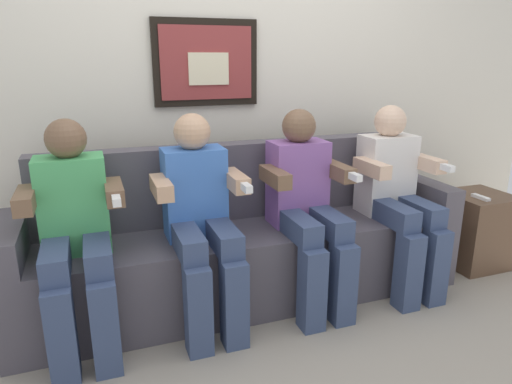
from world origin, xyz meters
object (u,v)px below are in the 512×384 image
object	(u,v)px
person_left_center	(200,215)
person_right_center	(306,203)
couch	(246,247)
person_rightmost	(397,192)
person_leftmost	(75,229)
side_table_right	(475,229)
spare_remote_on_table	(481,197)

from	to	relation	value
person_left_center	person_right_center	xyz separation A→B (m)	(0.60, 0.00, 0.00)
couch	person_rightmost	bearing A→B (deg)	-10.57
person_leftmost	couch	bearing A→B (deg)	10.58
person_right_center	person_rightmost	world-z (taller)	same
person_right_center	side_table_right	world-z (taller)	person_right_center
person_right_center	spare_remote_on_table	distance (m)	1.25
person_right_center	person_leftmost	bearing A→B (deg)	180.00
person_right_center	person_left_center	bearing A→B (deg)	180.00
couch	person_right_center	bearing A→B (deg)	-29.22
person_right_center	spare_remote_on_table	size ratio (longest dim) A/B	8.54
side_table_right	spare_remote_on_table	distance (m)	0.28
person_leftmost	spare_remote_on_table	xyz separation A→B (m)	(2.45, -0.02, -0.10)
person_left_center	couch	bearing A→B (deg)	29.30
person_leftmost	person_left_center	distance (m)	0.60
couch	person_rightmost	world-z (taller)	person_rightmost
couch	person_leftmost	bearing A→B (deg)	-169.42
person_right_center	spare_remote_on_table	bearing A→B (deg)	-0.80
person_leftmost	side_table_right	bearing A→B (deg)	1.38
person_left_center	side_table_right	size ratio (longest dim) A/B	2.22
person_leftmost	person_left_center	world-z (taller)	same
couch	side_table_right	size ratio (longest dim) A/B	5.11
side_table_right	person_leftmost	bearing A→B (deg)	-178.62
person_leftmost	person_left_center	size ratio (longest dim) A/B	1.00
couch	spare_remote_on_table	world-z (taller)	couch
couch	side_table_right	xyz separation A→B (m)	(1.63, -0.11, -0.06)
couch	side_table_right	distance (m)	1.63
side_table_right	person_right_center	bearing A→B (deg)	-177.37
couch	spare_remote_on_table	size ratio (longest dim) A/B	19.66
person_rightmost	person_left_center	bearing A→B (deg)	180.00
spare_remote_on_table	person_leftmost	bearing A→B (deg)	179.59
person_left_center	spare_remote_on_table	world-z (taller)	person_left_center
person_leftmost	side_table_right	xyz separation A→B (m)	(2.53, 0.06, -0.36)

